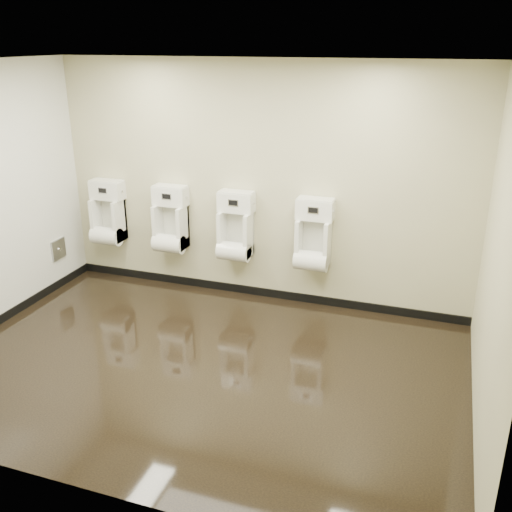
{
  "coord_description": "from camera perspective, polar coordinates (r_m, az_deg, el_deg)",
  "views": [
    {
      "loc": [
        2.06,
        -4.37,
        3.0
      ],
      "look_at": [
        0.38,
        0.55,
        1.0
      ],
      "focal_mm": 40.0,
      "sensor_mm": 36.0,
      "label": 1
    }
  ],
  "objects": [
    {
      "name": "skirting_back",
      "position": [
        7.08,
        0.21,
        -3.55
      ],
      "size": [
        5.0,
        0.02,
        0.1
      ],
      "primitive_type": "cube",
      "color": "black",
      "rests_on": "ground"
    },
    {
      "name": "urinal_0",
      "position": [
        7.53,
        -14.6,
        3.78
      ],
      "size": [
        0.43,
        0.32,
        0.8
      ],
      "color": "silver",
      "rests_on": "back_wall"
    },
    {
      "name": "back_wall",
      "position": [
        6.65,
        0.26,
        7.13
      ],
      "size": [
        5.0,
        0.02,
        2.8
      ],
      "primitive_type": "cube",
      "color": "#B7B38A",
      "rests_on": "ground"
    },
    {
      "name": "ground",
      "position": [
        5.68,
        -5.52,
        -10.91
      ],
      "size": [
        5.0,
        3.5,
        0.0
      ],
      "primitive_type": "cube",
      "color": "black",
      "rests_on": "ground"
    },
    {
      "name": "right_wall",
      "position": [
        4.67,
        23.06,
        -0.73
      ],
      "size": [
        0.02,
        3.5,
        2.8
      ],
      "primitive_type": "cube",
      "color": "#B7B38A",
      "rests_on": "ground"
    },
    {
      "name": "front_wall",
      "position": [
        3.69,
        -17.47,
        -5.64
      ],
      "size": [
        5.0,
        0.02,
        2.8
      ],
      "primitive_type": "cube",
      "color": "#B7B38A",
      "rests_on": "ground"
    },
    {
      "name": "ceiling",
      "position": [
        4.83,
        -6.73,
        18.56
      ],
      "size": [
        5.0,
        3.5,
        0.0
      ],
      "primitive_type": "cube",
      "color": "white"
    },
    {
      "name": "access_panel",
      "position": [
        7.61,
        -19.16,
        0.66
      ],
      "size": [
        0.04,
        0.25,
        0.25
      ],
      "color": "#9E9EA3",
      "rests_on": "left_wall"
    },
    {
      "name": "urinal_3",
      "position": [
        6.49,
        5.74,
        1.62
      ],
      "size": [
        0.43,
        0.32,
        0.8
      ],
      "color": "silver",
      "rests_on": "back_wall"
    },
    {
      "name": "urinal_2",
      "position": [
        6.75,
        -2.08,
        2.49
      ],
      "size": [
        0.43,
        0.32,
        0.8
      ],
      "color": "silver",
      "rests_on": "back_wall"
    },
    {
      "name": "urinal_1",
      "position": [
        7.09,
        -8.57,
        3.17
      ],
      "size": [
        0.43,
        0.32,
        0.8
      ],
      "color": "silver",
      "rests_on": "back_wall"
    }
  ]
}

